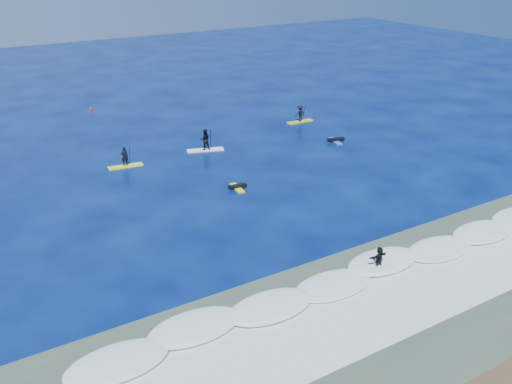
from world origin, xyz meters
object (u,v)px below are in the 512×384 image
prone_paddler_near (237,187)px  marker_buoy (91,110)px  prone_paddler_far (335,140)px  sup_paddler_left (125,160)px  sup_paddler_right (300,115)px  sup_paddler_center (205,141)px  wave_surfer (379,259)px

prone_paddler_near → marker_buoy: bearing=14.9°
prone_paddler_near → prone_paddler_far: bearing=-62.3°
sup_paddler_left → prone_paddler_near: size_ratio=1.47×
sup_paddler_right → prone_paddler_far: (-0.86, -6.86, -0.63)m
sup_paddler_left → sup_paddler_center: bearing=8.1°
sup_paddler_center → wave_surfer: 23.43m
wave_surfer → marker_buoy: wave_surfer is taller
wave_surfer → marker_buoy: 41.15m
prone_paddler_near → sup_paddler_right: bearing=-42.7°
sup_paddler_center → prone_paddler_far: sup_paddler_center is taller
marker_buoy → sup_paddler_left: bearing=-97.8°
sup_paddler_center → prone_paddler_far: (11.48, -4.19, -0.70)m
prone_paddler_far → wave_surfer: size_ratio=1.18×
sup_paddler_left → prone_paddler_near: (5.61, -8.82, -0.49)m
sup_paddler_left → marker_buoy: size_ratio=4.24×
sup_paddler_left → sup_paddler_right: sup_paddler_right is taller
prone_paddler_far → prone_paddler_near: bearing=124.3°
sup_paddler_left → prone_paddler_near: bearing=-50.5°
sup_paddler_right → marker_buoy: size_ratio=4.25×
prone_paddler_far → sup_paddler_right: bearing=7.5°
prone_paddler_near → prone_paddler_far: prone_paddler_far is taller
sup_paddler_center → sup_paddler_right: 12.63m
sup_paddler_right → sup_paddler_left: bearing=-169.1°
sup_paddler_right → marker_buoy: sup_paddler_right is taller
prone_paddler_far → wave_surfer: bearing=161.7°
prone_paddler_near → marker_buoy: (-3.19, 26.49, 0.16)m
prone_paddler_far → marker_buoy: size_ratio=3.33×
sup_paddler_center → sup_paddler_right: bearing=30.9°
wave_surfer → sup_paddler_center: bearing=88.2°
marker_buoy → prone_paddler_near: bearing=-83.1°
sup_paddler_right → prone_paddler_near: sup_paddler_right is taller
sup_paddler_left → wave_surfer: 24.17m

